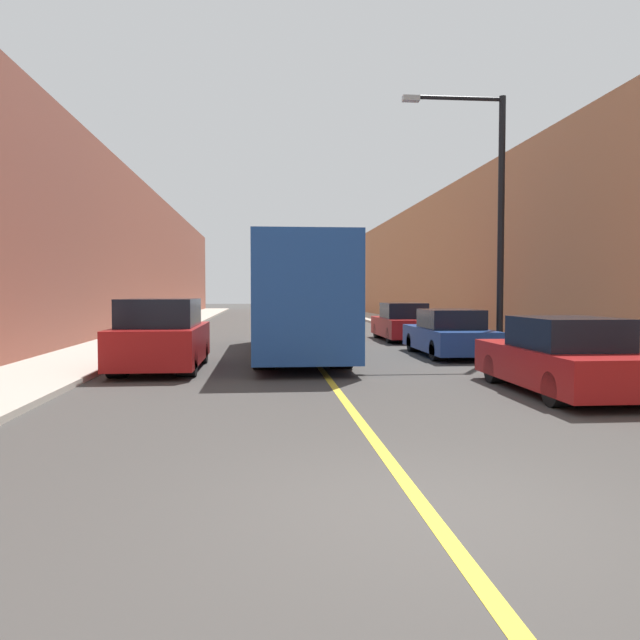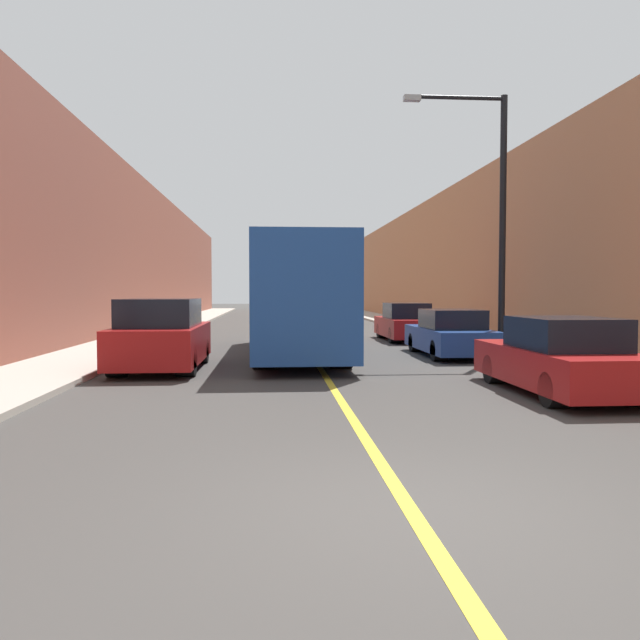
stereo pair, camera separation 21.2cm
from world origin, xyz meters
The scene contains 12 objects.
ground_plane centered at (0.00, 0.00, 0.00)m, with size 200.00×200.00×0.00m, color #3F3D3A.
sidewalk_left centered at (-6.72, 30.00, 0.07)m, with size 2.65×72.00×0.13m, color #B2AA9E.
sidewalk_right centered at (6.72, 30.00, 0.07)m, with size 2.65×72.00×0.13m, color #B2AA9E.
building_row_left centered at (-10.04, 30.00, 4.05)m, with size 4.00×72.00×8.10m, color brown.
building_row_right centered at (10.04, 30.00, 3.75)m, with size 4.00×72.00×7.50m, color #B2724C.
road_center_line centered at (0.00, 30.00, 0.00)m, with size 0.16×72.00×0.01m, color gold.
bus centered at (-0.47, 14.15, 1.84)m, with size 2.58×11.29×3.45m.
parked_suv_left centered at (-4.07, 10.67, 0.85)m, with size 2.03×4.55×1.82m.
car_right_near centered at (4.35, 6.23, 0.68)m, with size 1.86×4.66×1.50m.
car_right_mid centered at (4.27, 13.47, 0.66)m, with size 1.84×4.65×1.46m.
car_right_far centered at (4.20, 19.68, 0.70)m, with size 1.82×4.51×1.55m.
street_lamp_right centered at (5.40, 12.95, 4.60)m, with size 3.15×0.24×7.73m.
Camera 2 is at (-1.26, -5.46, 1.99)m, focal length 35.00 mm.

